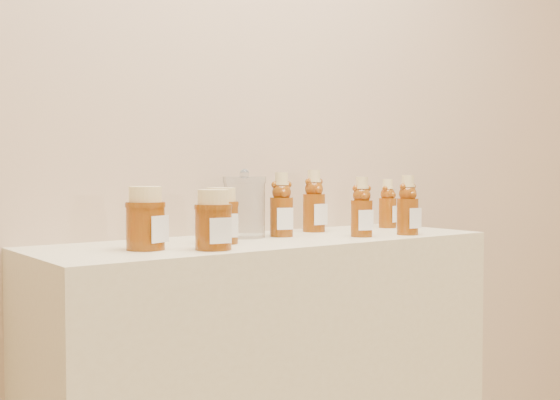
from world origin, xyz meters
TOP-DOWN VIEW (x-y plane):
  - wall_back at (0.00, 1.75)m, footprint 3.50×0.02m
  - bear_bottle_back_left at (0.07, 1.59)m, footprint 0.08×0.08m
  - bear_bottle_back_mid at (0.23, 1.65)m, footprint 0.07×0.07m
  - bear_bottle_back_right at (0.49, 1.62)m, footprint 0.07×0.07m
  - bear_bottle_front_left at (0.23, 1.46)m, footprint 0.08×0.08m
  - bear_bottle_front_right at (0.37, 1.43)m, footprint 0.07×0.07m
  - honey_jar_left at (-0.36, 1.52)m, footprint 0.11×0.11m
  - honey_jar_back at (-0.16, 1.53)m, footprint 0.10×0.10m
  - honey_jar_front at (-0.24, 1.43)m, footprint 0.10×0.10m
  - glass_canister at (-0.03, 1.62)m, footprint 0.15×0.15m

SIDE VIEW (x-z plane):
  - honey_jar_front at x=-0.24m, z-range 0.90..1.03m
  - honey_jar_back at x=-0.16m, z-range 0.90..1.03m
  - honey_jar_left at x=-0.36m, z-range 0.90..1.04m
  - bear_bottle_back_right at x=0.49m, z-range 0.90..1.07m
  - glass_canister at x=-0.03m, z-range 0.90..1.07m
  - bear_bottle_front_left at x=0.23m, z-range 0.90..1.08m
  - bear_bottle_front_right at x=0.37m, z-range 0.90..1.08m
  - bear_bottle_back_left at x=0.07m, z-range 0.90..1.09m
  - bear_bottle_back_mid at x=0.23m, z-range 0.90..1.10m
  - wall_back at x=0.00m, z-range 0.00..2.70m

